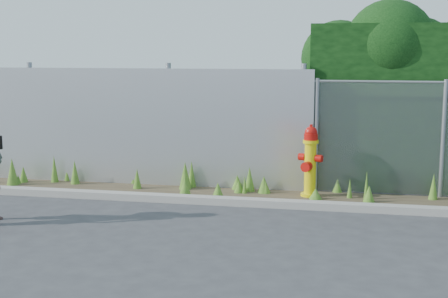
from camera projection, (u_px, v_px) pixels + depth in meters
name	position (u px, v px, depth m)	size (l,w,h in m)	color
ground	(225.00, 238.00, 8.53)	(80.00, 80.00, 0.00)	#37373A
curb	(247.00, 202.00, 10.27)	(16.00, 0.22, 0.12)	gray
weed_strip	(261.00, 188.00, 10.94)	(16.00, 1.32, 0.53)	#473A29
corrugated_fence	(90.00, 126.00, 11.90)	(8.50, 0.21, 2.30)	#AAABB1
fire_hydrant	(310.00, 162.00, 10.77)	(0.43, 0.38, 1.28)	yellow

